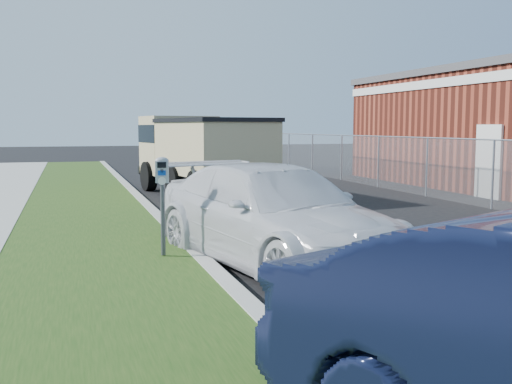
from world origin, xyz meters
name	(u,v)px	position (x,y,z in m)	size (l,w,h in m)	color
ground	(354,255)	(0.00, 0.00, 0.00)	(120.00, 120.00, 0.00)	black
streetside	(7,248)	(-5.57, 2.00, 0.07)	(6.12, 50.00, 0.15)	gray
chainlink_fence	(427,155)	(6.00, 7.00, 1.26)	(0.06, 30.06, 30.00)	slate
parking_meter	(162,184)	(-3.14, 0.27, 1.25)	(0.23, 0.18, 1.53)	#3F4247
white_wagon	(273,214)	(-1.48, -0.15, 0.77)	(2.16, 5.31, 1.54)	silver
dump_truck	(200,150)	(-0.53, 9.56, 1.40)	(3.43, 6.66, 2.49)	black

